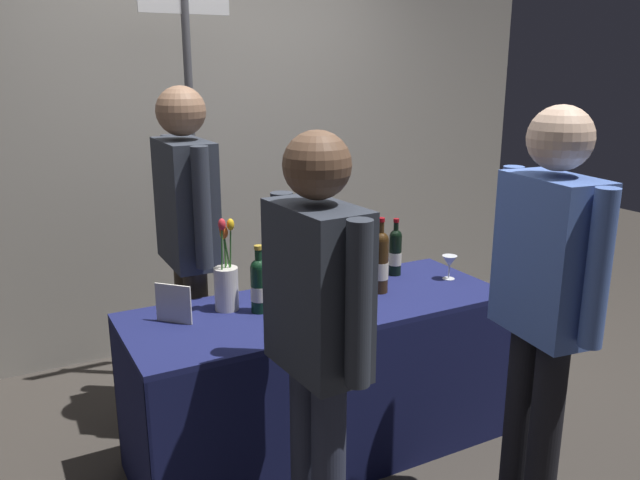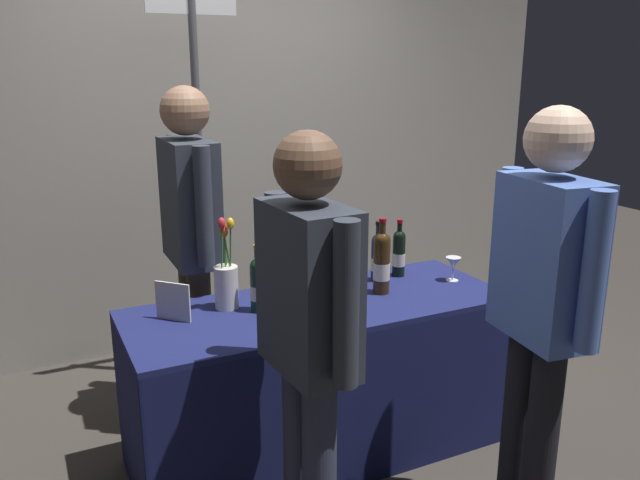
{
  "view_description": "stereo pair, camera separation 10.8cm",
  "coord_description": "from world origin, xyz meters",
  "views": [
    {
      "loc": [
        -1.28,
        -2.38,
        1.8
      ],
      "look_at": [
        0.0,
        0.0,
        1.05
      ],
      "focal_mm": 35.74,
      "sensor_mm": 36.0,
      "label": 1
    },
    {
      "loc": [
        -1.18,
        -2.43,
        1.8
      ],
      "look_at": [
        0.0,
        0.0,
        1.05
      ],
      "focal_mm": 35.74,
      "sensor_mm": 36.0,
      "label": 2
    }
  ],
  "objects": [
    {
      "name": "ground_plane",
      "position": [
        0.0,
        0.0,
        0.0
      ],
      "size": [
        12.0,
        12.0,
        0.0
      ],
      "primitive_type": "plane",
      "color": "#38332D"
    },
    {
      "name": "back_partition",
      "position": [
        0.0,
        1.58,
        1.47
      ],
      "size": [
        5.01,
        0.12,
        2.94
      ],
      "primitive_type": "cube",
      "color": "#9E998E",
      "rests_on": "ground_plane"
    },
    {
      "name": "tasting_table",
      "position": [
        0.0,
        0.0,
        0.52
      ],
      "size": [
        1.75,
        0.66,
        0.75
      ],
      "color": "#191E51",
      "rests_on": "ground_plane"
    },
    {
      "name": "featured_wine_bottle",
      "position": [
        0.09,
        0.11,
        0.88
      ],
      "size": [
        0.08,
        0.08,
        0.3
      ],
      "color": "black",
      "rests_on": "tasting_table"
    },
    {
      "name": "display_bottle_0",
      "position": [
        0.41,
        0.17,
        0.88
      ],
      "size": [
        0.07,
        0.07,
        0.3
      ],
      "color": "#192333",
      "rests_on": "tasting_table"
    },
    {
      "name": "display_bottle_1",
      "position": [
        -0.28,
        0.04,
        0.88
      ],
      "size": [
        0.08,
        0.08,
        0.3
      ],
      "color": "black",
      "rests_on": "tasting_table"
    },
    {
      "name": "display_bottle_2",
      "position": [
        0.32,
        0.01,
        0.91
      ],
      "size": [
        0.08,
        0.08,
        0.36
      ],
      "color": "#38230F",
      "rests_on": "tasting_table"
    },
    {
      "name": "display_bottle_3",
      "position": [
        0.54,
        0.19,
        0.88
      ],
      "size": [
        0.07,
        0.07,
        0.3
      ],
      "color": "black",
      "rests_on": "tasting_table"
    },
    {
      "name": "display_bottle_4",
      "position": [
        0.1,
        -0.06,
        0.91
      ],
      "size": [
        0.07,
        0.07,
        0.36
      ],
      "color": "#192333",
      "rests_on": "tasting_table"
    },
    {
      "name": "wine_glass_near_vendor",
      "position": [
        0.74,
        -0.0,
        0.84
      ],
      "size": [
        0.08,
        0.08,
        0.12
      ],
      "color": "silver",
      "rests_on": "tasting_table"
    },
    {
      "name": "wine_glass_mid",
      "position": [
        -0.02,
        -0.04,
        0.85
      ],
      "size": [
        0.07,
        0.07,
        0.14
      ],
      "color": "silver",
      "rests_on": "tasting_table"
    },
    {
      "name": "flower_vase",
      "position": [
        -0.39,
        0.14,
        0.88
      ],
      "size": [
        0.11,
        0.11,
        0.42
      ],
      "color": "silver",
      "rests_on": "tasting_table"
    },
    {
      "name": "brochure_stand",
      "position": [
        -0.64,
        0.1,
        0.84
      ],
      "size": [
        0.12,
        0.12,
        0.17
      ],
      "primitive_type": "cube",
      "rotation": [
        0.0,
        0.0,
        2.34
      ],
      "color": "silver",
      "rests_on": "tasting_table"
    },
    {
      "name": "vendor_presenter",
      "position": [
        -0.42,
        0.59,
        1.03
      ],
      "size": [
        0.23,
        0.6,
        1.71
      ],
      "rotation": [
        0.0,
        0.0,
        -1.58
      ],
      "color": "#4C4233",
      "rests_on": "ground_plane"
    },
    {
      "name": "taster_foreground_right",
      "position": [
        0.49,
        -0.83,
        1.0
      ],
      "size": [
        0.26,
        0.55,
        1.67
      ],
      "rotation": [
        0.0,
        0.0,
        1.44
      ],
      "color": "black",
      "rests_on": "ground_plane"
    },
    {
      "name": "taster_foreground_left",
      "position": [
        -0.35,
        -0.64,
        0.96
      ],
      "size": [
        0.23,
        0.55,
        1.61
      ],
      "rotation": [
        0.0,
        0.0,
        1.63
      ],
      "color": "#2D3347",
      "rests_on": "ground_plane"
    },
    {
      "name": "booth_signpost",
      "position": [
        -0.26,
        0.99,
        1.35
      ],
      "size": [
        0.48,
        0.04,
        2.25
      ],
      "color": "#47474C",
      "rests_on": "ground_plane"
    }
  ]
}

